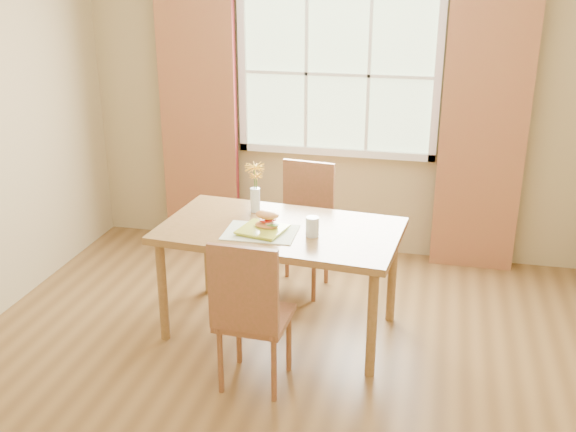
% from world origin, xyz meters
% --- Properties ---
extents(room, '(4.24, 3.84, 2.74)m').
position_xyz_m(room, '(0.00, 0.00, 1.35)').
color(room, brown).
rests_on(room, ground).
extents(window, '(1.62, 0.06, 1.32)m').
position_xyz_m(window, '(0.00, 1.87, 1.50)').
color(window, '#AEC796').
rests_on(window, room).
extents(curtain_left, '(0.65, 0.08, 2.20)m').
position_xyz_m(curtain_left, '(-1.15, 1.78, 1.10)').
color(curtain_left, maroon).
rests_on(curtain_left, room).
extents(curtain_right, '(0.65, 0.08, 2.20)m').
position_xyz_m(curtain_right, '(1.15, 1.78, 1.10)').
color(curtain_right, maroon).
rests_on(curtain_right, room).
extents(dining_table, '(1.59, 0.98, 0.74)m').
position_xyz_m(dining_table, '(-0.12, 0.44, 0.67)').
color(dining_table, brown).
rests_on(dining_table, room).
extents(chair_near, '(0.41, 0.41, 0.95)m').
position_xyz_m(chair_near, '(-0.13, -0.27, 0.52)').
color(chair_near, brown).
rests_on(chair_near, room).
extents(chair_far, '(0.44, 0.44, 0.95)m').
position_xyz_m(chair_far, '(-0.11, 1.14, 0.52)').
color(chair_far, brown).
rests_on(chair_far, room).
extents(placemat, '(0.46, 0.34, 0.01)m').
position_xyz_m(placemat, '(-0.22, 0.32, 0.75)').
color(placemat, beige).
rests_on(placemat, dining_table).
extents(plate, '(0.32, 0.32, 0.01)m').
position_xyz_m(plate, '(-0.21, 0.32, 0.75)').
color(plate, '#ACB92E').
rests_on(plate, placemat).
extents(croissant_sandwich, '(0.17, 0.13, 0.12)m').
position_xyz_m(croissant_sandwich, '(-0.19, 0.36, 0.82)').
color(croissant_sandwich, '#DA8F4A').
rests_on(croissant_sandwich, plate).
extents(water_glass, '(0.08, 0.08, 0.12)m').
position_xyz_m(water_glass, '(0.11, 0.34, 0.80)').
color(water_glass, silver).
rests_on(water_glass, dining_table).
extents(flower_vase, '(0.14, 0.14, 0.34)m').
position_xyz_m(flower_vase, '(-0.35, 0.68, 0.95)').
color(flower_vase, silver).
rests_on(flower_vase, dining_table).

